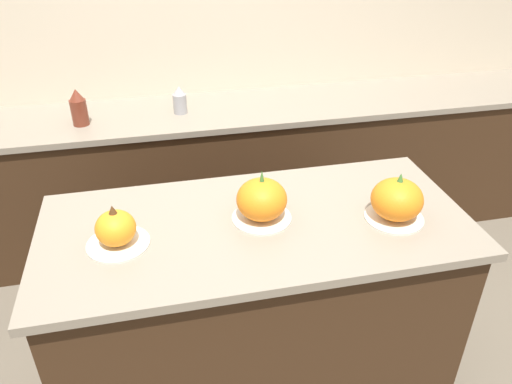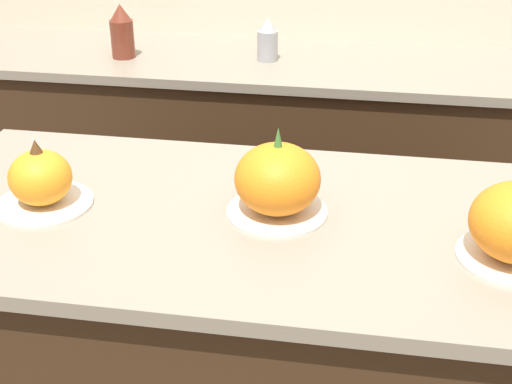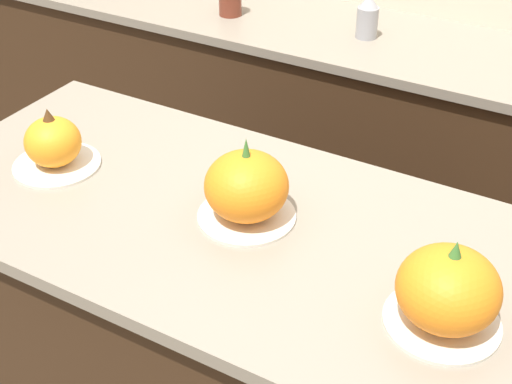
# 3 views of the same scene
# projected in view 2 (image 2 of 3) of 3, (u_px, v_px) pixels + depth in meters

# --- Properties ---
(kitchen_island) EXTENTS (1.63, 0.75, 0.92)m
(kitchen_island) POSITION_uv_depth(u_px,v_px,m) (264.00, 373.00, 1.81)
(kitchen_island) COLOR #382314
(kitchen_island) RESTS_ON ground_plane
(back_counter) EXTENTS (6.00, 0.60, 0.89)m
(back_counter) POSITION_uv_depth(u_px,v_px,m) (310.00, 166.00, 2.91)
(back_counter) COLOR #382314
(back_counter) RESTS_ON ground_plane
(pumpkin_cake_left) EXTENTS (0.22, 0.22, 0.16)m
(pumpkin_cake_left) POSITION_uv_depth(u_px,v_px,m) (41.00, 181.00, 1.61)
(pumpkin_cake_left) COLOR silver
(pumpkin_cake_left) RESTS_ON kitchen_island
(pumpkin_cake_center) EXTENTS (0.23, 0.23, 0.21)m
(pumpkin_cake_center) POSITION_uv_depth(u_px,v_px,m) (277.00, 181.00, 1.57)
(pumpkin_cake_center) COLOR silver
(pumpkin_cake_center) RESTS_ON kitchen_island
(bottle_tall) EXTENTS (0.09, 0.09, 0.20)m
(bottle_tall) POSITION_uv_depth(u_px,v_px,m) (122.00, 32.00, 2.70)
(bottle_tall) COLOR maroon
(bottle_tall) RESTS_ON back_counter
(bottle_short) EXTENTS (0.08, 0.08, 0.16)m
(bottle_short) POSITION_uv_depth(u_px,v_px,m) (267.00, 40.00, 2.68)
(bottle_short) COLOR #99999E
(bottle_short) RESTS_ON back_counter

